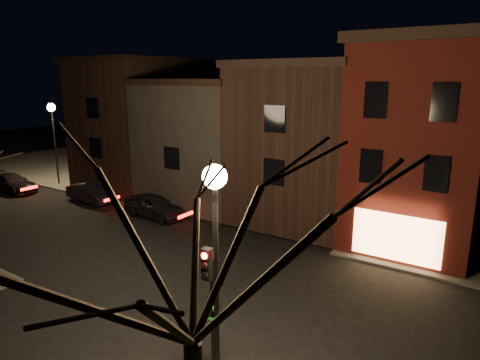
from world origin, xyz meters
name	(u,v)px	position (x,y,z in m)	size (l,w,h in m)	color
ground	(187,267)	(0.00, 0.00, 0.00)	(120.00, 120.00, 0.00)	black
sidewalk_far_left	(166,157)	(-20.00, 20.00, 0.06)	(30.00, 30.00, 0.12)	#2D2B28
corner_building	(423,141)	(8.00, 9.47, 5.40)	(6.50, 8.50, 10.50)	#4E120D
row_building_a	(314,140)	(1.50, 10.50, 4.83)	(7.30, 10.30, 9.40)	black
row_building_b	(219,139)	(-5.75, 10.50, 4.33)	(7.80, 10.30, 8.40)	black
row_building_c	(146,122)	(-13.00, 10.50, 5.08)	(7.30, 10.30, 9.90)	black
street_lamp_near	(215,221)	(6.20, -6.00, 5.18)	(0.60, 0.60, 6.48)	black
street_lamp_far	(53,122)	(-19.00, 6.20, 5.18)	(0.60, 0.60, 6.48)	black
traffic_signal	(210,294)	(5.60, -5.51, 2.81)	(0.58, 0.38, 4.05)	black
bare_tree_right	(189,221)	(7.50, -8.50, 6.15)	(6.40, 6.40, 8.50)	black
parked_car_a	(154,206)	(-6.50, 4.50, 0.74)	(1.74, 4.33, 1.47)	black
parked_car_b	(90,193)	(-12.71, 4.43, 0.66)	(1.40, 4.03, 1.33)	black
parked_car_c	(12,183)	(-20.13, 2.94, 0.68)	(1.89, 4.66, 1.35)	black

